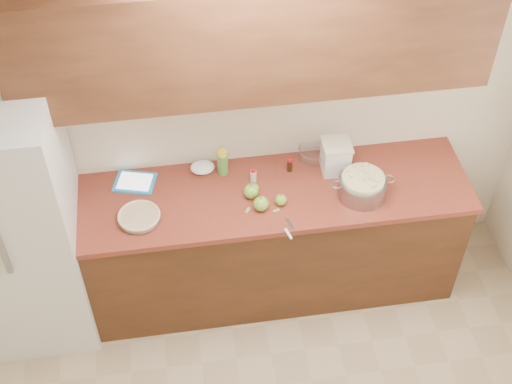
{
  "coord_description": "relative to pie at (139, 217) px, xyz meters",
  "views": [
    {
      "loc": [
        -0.46,
        -1.51,
        4.06
      ],
      "look_at": [
        -0.02,
        1.43,
        0.98
      ],
      "focal_mm": 50.0,
      "sensor_mm": 36.0,
      "label": 1
    }
  ],
  "objects": [
    {
      "name": "pie",
      "position": [
        0.0,
        0.0,
        0.0
      ],
      "size": [
        0.26,
        0.26,
        0.04
      ],
      "rotation": [
        0.0,
        0.0,
        0.12
      ],
      "color": "silver",
      "rests_on": "counter_run"
    },
    {
      "name": "colander",
      "position": [
        1.35,
        0.0,
        0.05
      ],
      "size": [
        0.39,
        0.29,
        0.15
      ],
      "rotation": [
        0.0,
        0.0,
        0.22
      ],
      "color": "gray",
      "rests_on": "counter_run"
    },
    {
      "name": "apple_center",
      "position": [
        0.7,
        0.12,
        0.01
      ],
      "size": [
        0.07,
        0.07,
        0.08
      ],
      "color": "#73AA30",
      "rests_on": "counter_run"
    },
    {
      "name": "peel_c",
      "position": [
        0.81,
        -0.05,
        -0.02
      ],
      "size": [
        0.04,
        0.02,
        0.0
      ],
      "primitive_type": "cube",
      "rotation": [
        0.0,
        0.0,
        0.26
      ],
      "color": "#7EB156",
      "rests_on": "counter_run"
    },
    {
      "name": "cinnamon_shaker",
      "position": [
        0.71,
        0.22,
        0.02
      ],
      "size": [
        0.04,
        0.04,
        0.1
      ],
      "rotation": [
        0.0,
        0.0,
        0.24
      ],
      "color": "beige",
      "rests_on": "counter_run"
    },
    {
      "name": "vanilla_bottle",
      "position": [
        0.95,
        0.28,
        0.02
      ],
      "size": [
        0.03,
        0.03,
        0.1
      ],
      "rotation": [
        0.0,
        0.0,
        0.26
      ],
      "color": "black",
      "rests_on": "counter_run"
    },
    {
      "name": "tablet",
      "position": [
        -0.02,
        0.31,
        -0.01
      ],
      "size": [
        0.29,
        0.25,
        0.02
      ],
      "rotation": [
        0.0,
        0.0,
        -0.28
      ],
      "color": "#2B8DCF",
      "rests_on": "counter_run"
    },
    {
      "name": "lemon_bottle",
      "position": [
        0.53,
        0.32,
        0.07
      ],
      "size": [
        0.07,
        0.07,
        0.18
      ],
      "rotation": [
        0.0,
        0.0,
        -0.04
      ],
      "color": "#4C8C38",
      "rests_on": "counter_run"
    },
    {
      "name": "fridge",
      "position": [
        -0.72,
        0.08,
        -0.04
      ],
      "size": [
        0.7,
        0.7,
        1.8
      ],
      "primitive_type": "cube",
      "color": "silver",
      "rests_on": "ground"
    },
    {
      "name": "paper_towel",
      "position": [
        0.41,
        0.35,
        0.01
      ],
      "size": [
        0.18,
        0.16,
        0.06
      ],
      "primitive_type": "ellipsoid",
      "rotation": [
        0.0,
        0.0,
        0.25
      ],
      "color": "white",
      "rests_on": "counter_run"
    },
    {
      "name": "paring_knife",
      "position": [
        0.85,
        -0.24,
        -0.01
      ],
      "size": [
        0.06,
        0.17,
        0.02
      ],
      "rotation": [
        0.0,
        0.0,
        0.28
      ],
      "color": "gray",
      "rests_on": "counter_run"
    },
    {
      "name": "counter_run",
      "position": [
        0.72,
        0.11,
        -0.48
      ],
      "size": [
        2.64,
        0.68,
        0.92
      ],
      "color": "#4F2916",
      "rests_on": "ground"
    },
    {
      "name": "apple_left",
      "position": [
        0.68,
        0.09,
        0.02
      ],
      "size": [
        0.09,
        0.09,
        0.1
      ],
      "color": "#73AA30",
      "rests_on": "counter_run"
    },
    {
      "name": "upper_cabinets",
      "position": [
        0.72,
        0.27,
        1.01
      ],
      "size": [
        2.6,
        0.34,
        0.7
      ],
      "primitive_type": "cube",
      "color": "brown",
      "rests_on": "room_shell"
    },
    {
      "name": "mixing_bowl",
      "position": [
        1.13,
        0.38,
        0.02
      ],
      "size": [
        0.21,
        0.21,
        0.08
      ],
      "rotation": [
        0.0,
        0.0,
        -0.23
      ],
      "color": "silver",
      "rests_on": "counter_run"
    },
    {
      "name": "apple_extra",
      "position": [
        0.85,
        -0.0,
        0.01
      ],
      "size": [
        0.07,
        0.07,
        0.08
      ],
      "color": "#73AA30",
      "rests_on": "counter_run"
    },
    {
      "name": "flour_canister",
      "position": [
        1.23,
        0.24,
        0.09
      ],
      "size": [
        0.18,
        0.18,
        0.22
      ],
      "rotation": [
        0.0,
        0.0,
        -0.03
      ],
      "color": "white",
      "rests_on": "counter_run"
    },
    {
      "name": "apple_front",
      "position": [
        0.72,
        -0.02,
        0.02
      ],
      "size": [
        0.09,
        0.09,
        0.1
      ],
      "color": "#73AA30",
      "rests_on": "counter_run"
    },
    {
      "name": "peel_a",
      "position": [
        0.64,
        -0.02,
        -0.02
      ],
      "size": [
        0.04,
        0.05,
        0.0
      ],
      "primitive_type": "cube",
      "rotation": [
        0.0,
        0.0,
        -2.14
      ],
      "color": "#7EB156",
      "rests_on": "counter_run"
    },
    {
      "name": "room_shell",
      "position": [
        0.72,
        -1.36,
        0.36
      ],
      "size": [
        3.6,
        3.6,
        3.6
      ],
      "color": "tan",
      "rests_on": "ground"
    },
    {
      "name": "peel_b",
      "position": [
        0.76,
        0.02,
        -0.02
      ],
      "size": [
        0.04,
        0.04,
        0.0
      ],
      "primitive_type": "cube",
      "rotation": [
        0.0,
        0.0,
        -0.74
      ],
      "color": "#7EB156",
      "rests_on": "counter_run"
    }
  ]
}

